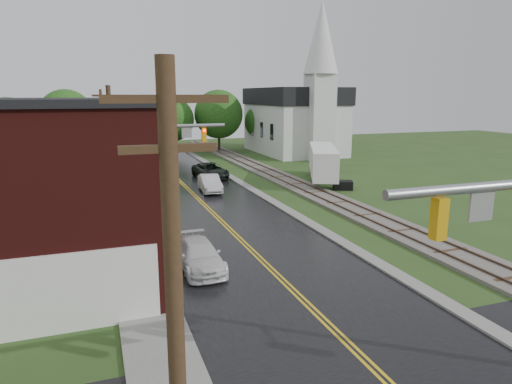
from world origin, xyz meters
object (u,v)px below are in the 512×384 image
tree_left_e (83,129)px  suv_dark (210,171)px  utility_pole_c (103,131)px  sedan_silver (210,183)px  traffic_signal_far (157,144)px  church (298,113)px  utility_pole_b (113,158)px  semi_trailer (323,161)px  utility_pole_a (176,337)px  pickup_white (199,256)px  tree_left_c (23,139)px

tree_left_e → suv_dark: tree_left_e is taller
utility_pole_c → sedan_silver: size_ratio=1.97×
utility_pole_c → traffic_signal_far: bearing=-78.9°
church → utility_pole_b: (-26.80, -31.74, -1.11)m
traffic_signal_far → utility_pole_c: (-3.33, 17.00, -0.25)m
utility_pole_c → semi_trailer: 23.08m
utility_pole_a → suv_dark: (10.11, 38.59, -3.95)m
utility_pole_b → pickup_white: size_ratio=1.89×
traffic_signal_far → sedan_silver: (5.08, 5.07, -4.22)m
utility_pole_b → semi_trailer: bearing=28.5°
church → tree_left_c: bearing=-157.8°
traffic_signal_far → semi_trailer: traffic_signal_far is taller
pickup_white → semi_trailer: size_ratio=0.45×
utility_pole_c → suv_dark: (10.11, -5.41, -3.95)m
suv_dark → pickup_white: bearing=-112.0°
utility_pole_a → tree_left_e: 45.94m
tree_left_c → traffic_signal_far: bearing=-51.2°
utility_pole_a → pickup_white: size_ratio=1.89×
suv_dark → semi_trailer: 11.54m
utility_pole_a → pickup_white: bearing=76.4°
utility_pole_c → pickup_white: (3.49, -29.58, -4.03)m
tree_left_c → semi_trailer: 28.09m
utility_pole_b → suv_dark: bearing=58.7°
tree_left_c → tree_left_e: bearing=50.2°
utility_pole_c → utility_pole_a: bearing=-90.0°
traffic_signal_far → tree_left_c: 16.56m
utility_pole_b → tree_left_e: 23.99m
utility_pole_a → suv_dark: 40.09m
traffic_signal_far → church: bearing=48.7°
tree_left_e → sedan_silver: (10.46, -13.83, -4.06)m
utility_pole_a → utility_pole_b: same height
utility_pole_a → suv_dark: size_ratio=1.63×
traffic_signal_far → utility_pole_b: (-3.33, -5.00, -0.25)m
tree_left_e → church: bearing=15.2°
utility_pole_c → tree_left_e: (-2.05, 1.90, 0.09)m
traffic_signal_far → pickup_white: 13.29m
church → traffic_signal_far: size_ratio=2.72×
suv_dark → semi_trailer: (9.93, -5.74, 1.31)m
traffic_signal_far → tree_left_e: tree_left_e is taller
tree_left_c → suv_dark: size_ratio=1.38×
utility_pole_b → sedan_silver: (8.42, 10.07, -3.97)m
tree_left_c → sedan_silver: bearing=-26.9°
suv_dark → sedan_silver: suv_dark is taller
utility_pole_a → tree_left_c: utility_pole_a is taller
semi_trailer → pickup_white: bearing=-131.9°
utility_pole_b → utility_pole_c: same height
church → utility_pole_b: church is taller
traffic_signal_far → sedan_silver: traffic_signal_far is taller
utility_pole_b → tree_left_c: size_ratio=1.18×
sedan_silver → pickup_white: size_ratio=0.96×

